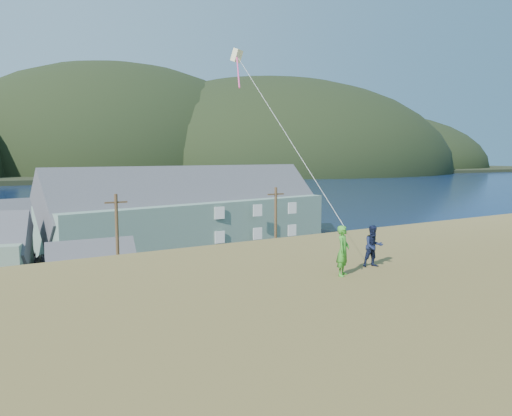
# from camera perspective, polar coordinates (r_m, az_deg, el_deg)

# --- Properties ---
(ground) EXTENTS (900.00, 900.00, 0.00)m
(ground) POSITION_cam_1_polar(r_m,az_deg,el_deg) (34.35, -15.80, -12.96)
(ground) COLOR #0A1638
(ground) RESTS_ON ground
(grass_strip) EXTENTS (110.00, 8.00, 0.10)m
(grass_strip) POSITION_cam_1_polar(r_m,az_deg,el_deg) (32.51, -14.90, -13.97)
(grass_strip) COLOR #4C3D19
(grass_strip) RESTS_ON ground
(waterfront_lot) EXTENTS (72.00, 36.00, 0.12)m
(waterfront_lot) POSITION_cam_1_polar(r_m,az_deg,el_deg) (50.39, -20.60, -6.84)
(waterfront_lot) COLOR #28282B
(waterfront_lot) RESTS_ON ground
(wharf) EXTENTS (26.00, 14.00, 0.90)m
(wharf) POSITION_cam_1_polar(r_m,az_deg,el_deg) (72.36, -28.33, -2.95)
(wharf) COLOR gray
(wharf) RESTS_ON ground
(far_shore) EXTENTS (900.00, 320.00, 2.00)m
(far_shore) POSITION_cam_1_polar(r_m,az_deg,el_deg) (361.76, -28.83, 4.00)
(far_shore) COLOR black
(far_shore) RESTS_ON ground
(far_hills) EXTENTS (760.00, 265.00, 143.00)m
(far_hills) POSITION_cam_1_polar(r_m,az_deg,el_deg) (314.04, -22.11, 4.26)
(far_hills) COLOR black
(far_hills) RESTS_ON ground
(lodge) EXTENTS (35.95, 14.98, 12.26)m
(lodge) POSITION_cam_1_polar(r_m,az_deg,el_deg) (56.08, -7.68, -0.34)
(lodge) COLOR slate
(lodge) RESTS_ON waterfront_lot
(shed_white) EXTENTS (7.12, 4.93, 5.45)m
(shed_white) POSITION_cam_1_polar(r_m,az_deg,el_deg) (39.56, -19.74, -7.33)
(shed_white) COLOR white
(shed_white) RESTS_ON waterfront_lot
(shed_palegreen_far) EXTENTS (12.51, 8.43, 7.80)m
(shed_palegreen_far) POSITION_cam_1_polar(r_m,az_deg,el_deg) (59.10, -28.67, -2.44)
(shed_palegreen_far) COLOR gray
(shed_palegreen_far) RESTS_ON waterfront_lot
(utility_poles) EXTENTS (31.20, 0.24, 8.63)m
(utility_poles) POSITION_cam_1_polar(r_m,az_deg,el_deg) (34.29, -19.14, -5.48)
(utility_poles) COLOR #47331E
(utility_poles) RESTS_ON waterfront_lot
(parked_cars) EXTENTS (20.60, 13.00, 1.54)m
(parked_cars) POSITION_cam_1_polar(r_m,az_deg,el_deg) (54.52, -29.19, -5.41)
(parked_cars) COLOR black
(parked_cars) RESTS_ON waterfront_lot
(kite_flyer_green) EXTENTS (0.75, 0.70, 1.73)m
(kite_flyer_green) POSITION_cam_1_polar(r_m,az_deg,el_deg) (15.92, 10.83, -5.27)
(kite_flyer_green) COLOR green
(kite_flyer_green) RESTS_ON hillside
(kite_flyer_navy) EXTENTS (0.89, 0.78, 1.55)m
(kite_flyer_navy) POSITION_cam_1_polar(r_m,az_deg,el_deg) (17.42, 14.46, -4.65)
(kite_flyer_navy) COLOR #131A35
(kite_flyer_navy) RESTS_ON hillside
(kite_rig) EXTENTS (0.93, 3.63, 9.52)m
(kite_rig) POSITION_cam_1_polar(r_m,az_deg,el_deg) (20.92, -2.23, 18.01)
(kite_rig) COLOR #FFFCC2
(kite_rig) RESTS_ON ground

